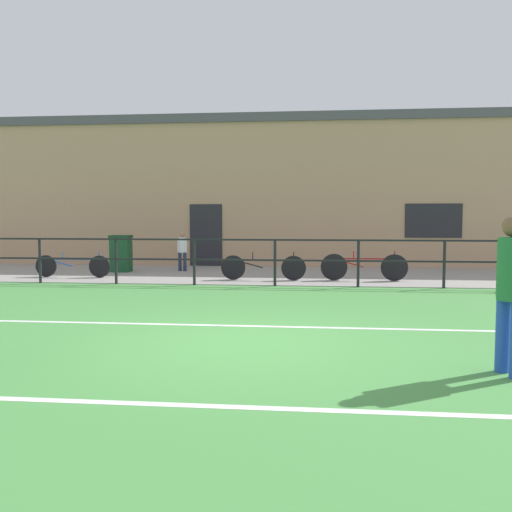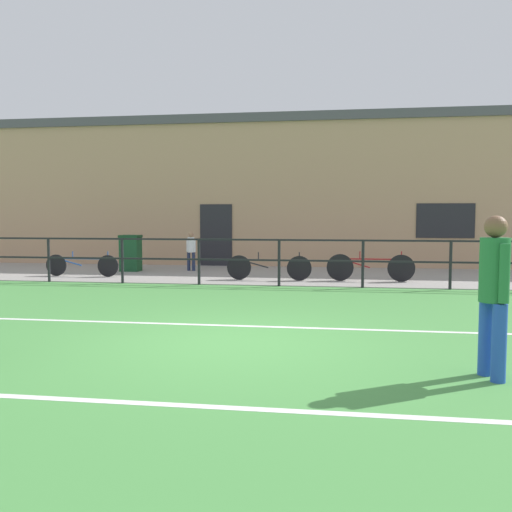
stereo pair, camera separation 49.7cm
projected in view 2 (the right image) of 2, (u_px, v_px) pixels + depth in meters
The scene contains 12 objects.
ground at pixel (232, 344), 7.45m from camera, with size 60.00×44.00×0.04m, color #478C42.
field_line_touchline at pixel (245, 326), 8.52m from camera, with size 36.00×0.11×0.00m, color white.
field_line_hash at pixel (178, 405), 4.96m from camera, with size 36.00×0.11×0.00m, color white.
pavement_strip at pixel (288, 275), 15.83m from camera, with size 48.00×5.00×0.02m, color gray.
perimeter_fence at pixel (279, 256), 13.31m from camera, with size 36.07×0.07×1.15m.
clubhouse_facade at pixel (298, 191), 19.29m from camera, with size 28.00×2.56×5.11m.
player_striker at pixel (494, 287), 5.71m from camera, with size 0.30×0.46×1.71m.
spectator_child at pixel (191, 249), 16.91m from camera, with size 0.32×0.21×1.19m.
bicycle_parked_0 at pixel (370, 267), 14.19m from camera, with size 2.25×0.04×0.78m.
bicycle_parked_1 at pixel (82, 265), 15.36m from camera, with size 2.14×0.04×0.71m.
bicycle_parked_2 at pixel (269, 267), 14.44m from camera, with size 2.24×0.04×0.74m.
trash_bin_0 at pixel (131, 253), 16.80m from camera, with size 0.60×0.51×1.11m.
Camera 2 is at (1.42, -7.21, 1.71)m, focal length 38.54 mm.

